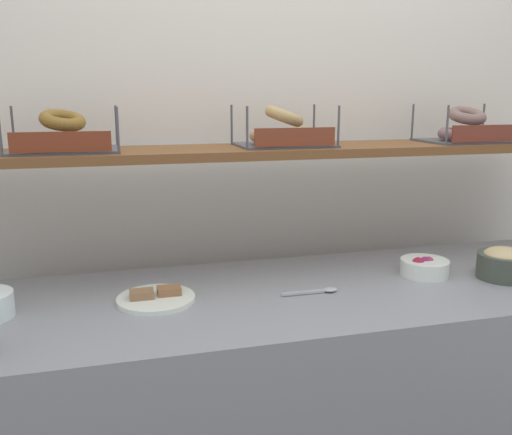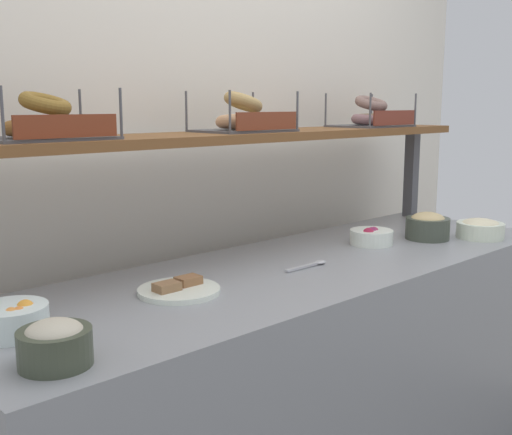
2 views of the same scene
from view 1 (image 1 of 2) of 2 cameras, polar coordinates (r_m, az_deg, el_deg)
back_wall at (r=2.20m, az=0.70°, el=6.02°), size 3.44×0.06×2.40m
deli_counter at (r=1.95m, az=5.26°, el=-19.21°), size 2.24×0.70×0.85m
upper_shelf at (r=1.92m, az=2.98°, el=6.99°), size 2.20×0.32×0.03m
bowl_beet_salad at (r=1.96m, az=17.14°, el=-4.94°), size 0.16×0.16×0.07m
bowl_hummus at (r=2.02m, az=24.38°, el=-4.34°), size 0.17×0.17×0.11m
serving_plate_white at (r=1.68m, az=-10.40°, el=-8.25°), size 0.23×0.23×0.04m
serving_spoon_near_plate at (r=1.73m, az=6.49°, el=-7.62°), size 0.18×0.03×0.01m
bagel_basket_cinnamon_raisin at (r=1.83m, az=-19.47°, el=7.86°), size 0.34×0.25×0.14m
bagel_basket_sesame at (r=1.92m, az=2.82°, el=8.86°), size 0.32×0.25×0.15m
bagel_basket_poppy at (r=2.23m, az=21.05°, el=8.48°), size 0.33×0.26×0.14m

